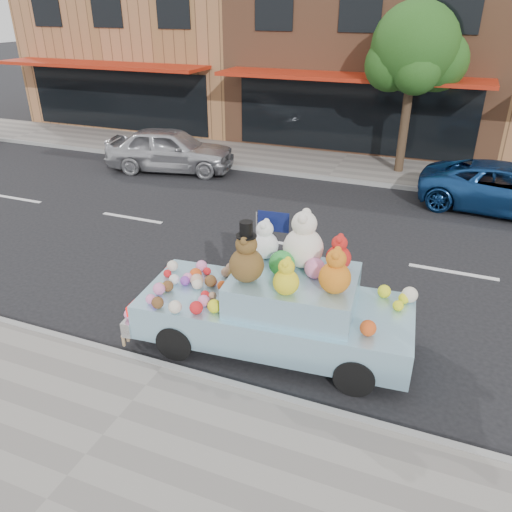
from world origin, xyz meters
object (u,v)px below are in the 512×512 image
at_px(car_silver, 170,150).
at_px(art_car, 277,303).
at_px(street_tree, 415,55).
at_px(car_blue, 509,189).

xyz_separation_m(car_silver, art_car, (6.54, -7.79, 0.09)).
distance_m(street_tree, car_blue, 4.95).
bearing_deg(car_silver, art_car, -151.93).
bearing_deg(street_tree, car_blue, -37.18).
relative_size(car_silver, car_blue, 0.93).
bearing_deg(street_tree, car_silver, -160.96).
height_order(car_silver, art_car, art_car).
height_order(street_tree, car_blue, street_tree).
height_order(street_tree, car_silver, street_tree).
xyz_separation_m(street_tree, car_blue, (3.10, -2.35, -3.06)).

